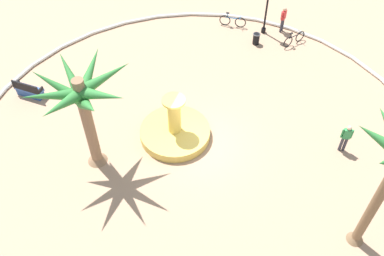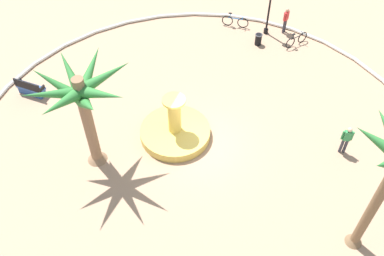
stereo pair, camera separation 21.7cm
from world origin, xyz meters
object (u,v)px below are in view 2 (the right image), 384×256
Objects in this scene: bench_west at (31,89)px; person_pedestrian_stroll at (346,139)px; lamppost at (270,0)px; bicycle_red_frame at (235,21)px; person_cyclist_photo at (286,19)px; fountain at (175,131)px; palm_tree_near_fountain at (81,98)px; bicycle_by_lamppost at (296,40)px; trash_bin at (258,39)px.

person_pedestrian_stroll is (-16.25, -1.91, 0.60)m from bench_west.
bicycle_red_frame is at bearing 0.82° from lamppost.
person_cyclist_photo reaches higher than bicycle_red_frame.
bicycle_red_frame is (0.04, -10.04, 0.04)m from fountain.
palm_tree_near_fountain reaches higher than bicycle_by_lamppost.
person_pedestrian_stroll reaches higher than bicycle_red_frame.
fountain is 5.37m from palm_tree_near_fountain.
fountain is 2.06× the size of person_pedestrian_stroll.
fountain reaches higher than bench_west.
trash_bin is at bearing 57.12° from person_cyclist_photo.
person_cyclist_photo is (-1.03, -0.50, -1.37)m from lamppost.
bicycle_by_lamppost is 0.85× the size of person_cyclist_photo.
palm_tree_near_fountain is at bearing 66.07° from person_cyclist_photo.
bench_west is 0.94× the size of bicycle_red_frame.
bicycle_red_frame is 11.33m from person_pedestrian_stroll.
bicycle_by_lamppost is at bearing -112.92° from fountain.
lamppost is (-2.00, -10.07, 1.98)m from fountain.
person_pedestrian_stroll is at bearing -156.61° from palm_tree_near_fountain.
fountain is at bearing -136.52° from palm_tree_near_fountain.
bench_west reaches higher than bicycle_red_frame.
fountain is at bearing 74.01° from person_cyclist_photo.
bicycle_red_frame is at bearing -129.84° from bench_west.
person_cyclist_photo reaches higher than bench_west.
fountain reaches higher than bicycle_red_frame.
trash_bin is (0.15, 1.33, -1.94)m from lamppost.
fountain is 8.93m from trash_bin.
bicycle_red_frame is at bearing -45.92° from person_pedestrian_stroll.
bicycle_by_lamppost is at bearing -142.63° from bench_west.
lamppost is 2.33× the size of person_cyclist_photo.
trash_bin is at bearing 83.39° from lamppost.
fountain is 2.40× the size of bicycle_by_lamppost.
palm_tree_near_fountain reaches higher than lamppost.
lamppost reaches higher than bicycle_red_frame.
lamppost reaches higher than person_pedestrian_stroll.
bench_west is at bearing 6.69° from person_pedestrian_stroll.
bench_west is at bearing -26.14° from palm_tree_near_fountain.
fountain is 8.42m from bench_west.
person_cyclist_photo is 9.90m from person_pedestrian_stroll.
bicycle_by_lamppost reaches higher than trash_bin.
bench_west is at bearing 50.16° from bicycle_red_frame.
person_cyclist_photo is at bearing -60.99° from person_pedestrian_stroll.
palm_tree_near_fountain reaches higher than person_cyclist_photo.
fountain is 2.03× the size of person_cyclist_photo.
fountain is 2.15× the size of bench_west.
person_cyclist_photo is at bearing -47.40° from bicycle_by_lamppost.
person_cyclist_photo is at bearing -137.29° from bench_west.
trash_bin is at bearing -48.76° from person_pedestrian_stroll.
lamppost is at bearing -110.84° from palm_tree_near_fountain.
person_cyclist_photo reaches higher than person_pedestrian_stroll.
palm_tree_near_fountain is at bearing 23.39° from person_pedestrian_stroll.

